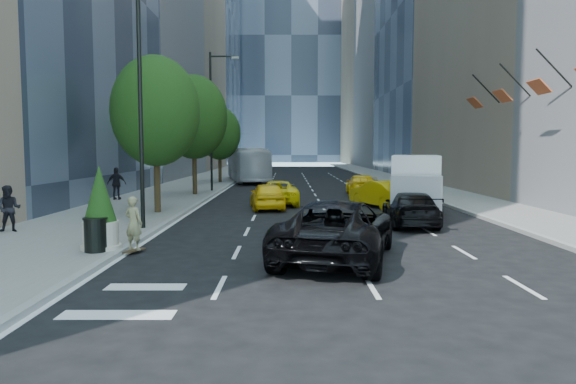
{
  "coord_description": "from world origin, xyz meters",
  "views": [
    {
      "loc": [
        -0.94,
        -15.58,
        3.16
      ],
      "look_at": [
        -0.92,
        3.2,
        1.6
      ],
      "focal_mm": 32.0,
      "sensor_mm": 36.0,
      "label": 1
    }
  ],
  "objects_px": {
    "black_sedan_lincoln": "(337,230)",
    "box_truck": "(415,186)",
    "skateboarder": "(134,227)",
    "black_sedan_mercedes": "(411,209)",
    "planter_shrub": "(100,209)",
    "city_bus": "(248,165)",
    "trash_can": "(96,235)"
  },
  "relations": [
    {
      "from": "skateboarder",
      "to": "city_bus",
      "type": "distance_m",
      "value": 34.52
    },
    {
      "from": "black_sedan_mercedes",
      "to": "box_truck",
      "type": "height_order",
      "value": "box_truck"
    },
    {
      "from": "city_bus",
      "to": "trash_can",
      "type": "relative_size",
      "value": 12.25
    },
    {
      "from": "skateboarder",
      "to": "box_truck",
      "type": "bearing_deg",
      "value": -118.93
    },
    {
      "from": "black_sedan_lincoln",
      "to": "skateboarder",
      "type": "bearing_deg",
      "value": 7.22
    },
    {
      "from": "box_truck",
      "to": "trash_can",
      "type": "bearing_deg",
      "value": -129.0
    },
    {
      "from": "planter_shrub",
      "to": "skateboarder",
      "type": "bearing_deg",
      "value": 0.7
    },
    {
      "from": "black_sedan_lincoln",
      "to": "city_bus",
      "type": "height_order",
      "value": "city_bus"
    },
    {
      "from": "skateboarder",
      "to": "city_bus",
      "type": "bearing_deg",
      "value": -69.0
    },
    {
      "from": "city_bus",
      "to": "trash_can",
      "type": "xyz_separation_m",
      "value": [
        -1.8,
        -34.93,
        -1.02
      ]
    },
    {
      "from": "black_sedan_mercedes",
      "to": "city_bus",
      "type": "xyz_separation_m",
      "value": [
        -9.0,
        28.66,
        0.95
      ]
    },
    {
      "from": "city_bus",
      "to": "box_truck",
      "type": "distance_m",
      "value": 27.76
    },
    {
      "from": "black_sedan_lincoln",
      "to": "box_truck",
      "type": "xyz_separation_m",
      "value": [
        4.56,
        9.37,
        0.6
      ]
    },
    {
      "from": "black_sedan_lincoln",
      "to": "box_truck",
      "type": "relative_size",
      "value": 0.98
    },
    {
      "from": "black_sedan_lincoln",
      "to": "trash_can",
      "type": "xyz_separation_m",
      "value": [
        -7.1,
        0.38,
        -0.23
      ]
    },
    {
      "from": "black_sedan_lincoln",
      "to": "black_sedan_mercedes",
      "type": "xyz_separation_m",
      "value": [
        3.7,
        6.64,
        -0.16
      ]
    },
    {
      "from": "city_bus",
      "to": "trash_can",
      "type": "distance_m",
      "value": 34.99
    },
    {
      "from": "skateboarder",
      "to": "box_truck",
      "type": "height_order",
      "value": "box_truck"
    },
    {
      "from": "planter_shrub",
      "to": "trash_can",
      "type": "bearing_deg",
      "value": -90.0
    },
    {
      "from": "skateboarder",
      "to": "trash_can",
      "type": "bearing_deg",
      "value": 45.73
    },
    {
      "from": "black_sedan_mercedes",
      "to": "city_bus",
      "type": "bearing_deg",
      "value": -67.73
    },
    {
      "from": "black_sedan_lincoln",
      "to": "trash_can",
      "type": "height_order",
      "value": "black_sedan_lincoln"
    },
    {
      "from": "trash_can",
      "to": "planter_shrub",
      "type": "distance_m",
      "value": 0.84
    },
    {
      "from": "black_sedan_lincoln",
      "to": "planter_shrub",
      "type": "xyz_separation_m",
      "value": [
        -7.1,
        0.8,
        0.5
      ]
    },
    {
      "from": "trash_can",
      "to": "city_bus",
      "type": "bearing_deg",
      "value": 87.05
    },
    {
      "from": "black_sedan_lincoln",
      "to": "city_bus",
      "type": "distance_m",
      "value": 35.71
    },
    {
      "from": "skateboarder",
      "to": "black_sedan_mercedes",
      "type": "xyz_separation_m",
      "value": [
        9.8,
        5.83,
        -0.11
      ]
    },
    {
      "from": "skateboarder",
      "to": "trash_can",
      "type": "relative_size",
      "value": 1.68
    },
    {
      "from": "box_truck",
      "to": "planter_shrub",
      "type": "height_order",
      "value": "box_truck"
    },
    {
      "from": "skateboarder",
      "to": "planter_shrub",
      "type": "distance_m",
      "value": 1.14
    },
    {
      "from": "city_bus",
      "to": "planter_shrub",
      "type": "distance_m",
      "value": 34.56
    },
    {
      "from": "black_sedan_lincoln",
      "to": "planter_shrub",
      "type": "relative_size",
      "value": 2.44
    }
  ]
}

